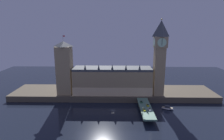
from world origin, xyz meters
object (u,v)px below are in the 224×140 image
(car_southbound_lead, at_px, (150,110))
(pedestrian_near_rail, at_px, (143,113))
(car_northbound_lead, at_px, (141,102))
(pedestrian_mid_walk, at_px, (152,108))
(victoria_tower, at_px, (65,68))
(street_lamp_near, at_px, (143,110))
(car_northbound_trail, at_px, (144,110))
(clock_tower, at_px, (160,56))
(car_southbound_trail, at_px, (148,105))
(boat_downstream, at_px, (167,108))

(car_southbound_lead, xyz_separation_m, pedestrian_near_rail, (-6.87, -7.66, 0.14))
(car_northbound_lead, xyz_separation_m, pedestrian_mid_walk, (6.87, -15.77, 0.37))
(pedestrian_mid_walk, bearing_deg, victoria_tower, 155.61)
(pedestrian_mid_walk, distance_m, street_lamp_near, 14.47)
(car_northbound_lead, relative_size, car_northbound_trail, 0.89)
(clock_tower, height_order, car_northbound_lead, clock_tower)
(car_southbound_trail, relative_size, street_lamp_near, 0.66)
(victoria_tower, xyz_separation_m, pedestrian_mid_walk, (84.57, -38.34, -27.38))
(car_southbound_lead, relative_size, car_southbound_trail, 0.95)
(victoria_tower, bearing_deg, boat_downstream, -14.19)
(car_northbound_lead, relative_size, pedestrian_mid_walk, 2.25)
(clock_tower, distance_m, pedestrian_mid_walk, 55.73)
(street_lamp_near, bearing_deg, car_northbound_trail, 71.55)
(clock_tower, bearing_deg, victoria_tower, 178.63)
(pedestrian_near_rail, bearing_deg, car_southbound_lead, 48.11)
(car_southbound_lead, xyz_separation_m, street_lamp_near, (-7.27, -8.49, 3.47))
(clock_tower, height_order, car_southbound_trail, clock_tower)
(victoria_tower, height_order, car_northbound_trail, victoria_tower)
(car_southbound_trail, bearing_deg, victoria_tower, 159.61)
(victoria_tower, xyz_separation_m, car_northbound_lead, (77.69, -22.57, -27.76))
(car_southbound_lead, relative_size, pedestrian_near_rail, 2.51)
(car_northbound_trail, xyz_separation_m, street_lamp_near, (-2.69, -8.06, 3.57))
(car_northbound_trail, distance_m, car_southbound_lead, 4.60)
(car_northbound_trail, bearing_deg, pedestrian_near_rail, -107.58)
(car_southbound_trail, xyz_separation_m, street_lamp_near, (-7.27, -18.13, 3.60))
(car_southbound_trail, bearing_deg, street_lamp_near, -111.86)
(car_southbound_lead, bearing_deg, pedestrian_mid_walk, 39.19)
(car_southbound_trail, xyz_separation_m, pedestrian_mid_walk, (2.29, -7.76, 0.37))
(clock_tower, relative_size, car_southbound_lead, 18.32)
(clock_tower, height_order, car_southbound_lead, clock_tower)
(clock_tower, height_order, car_northbound_trail, clock_tower)
(victoria_tower, relative_size, car_northbound_lead, 14.75)
(car_northbound_lead, distance_m, street_lamp_near, 26.52)
(car_southbound_trail, distance_m, pedestrian_mid_walk, 8.10)
(car_northbound_trail, relative_size, street_lamp_near, 0.69)
(clock_tower, distance_m, victoria_tower, 98.22)
(pedestrian_near_rail, bearing_deg, boat_downstream, 40.22)
(car_southbound_trail, bearing_deg, boat_downstream, 14.15)
(boat_downstream, bearing_deg, clock_tower, 100.45)
(victoria_tower, distance_m, pedestrian_near_rail, 93.45)
(car_northbound_trail, height_order, street_lamp_near, street_lamp_near)
(victoria_tower, xyz_separation_m, car_southbound_trail, (82.27, -30.58, -27.76))
(car_northbound_trail, distance_m, car_southbound_trail, 11.06)
(boat_downstream, bearing_deg, victoria_tower, 165.81)
(car_southbound_lead, distance_m, car_southbound_trail, 9.63)
(car_northbound_lead, distance_m, boat_downstream, 24.61)
(car_southbound_lead, xyz_separation_m, boat_downstream, (19.34, 14.51, -4.96))
(car_northbound_lead, distance_m, pedestrian_near_rail, 25.41)
(clock_tower, height_order, boat_downstream, clock_tower)
(clock_tower, xyz_separation_m, boat_downstream, (4.31, -23.37, -45.77))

